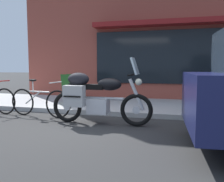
# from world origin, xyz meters

# --- Properties ---
(ground_plane) EXTENTS (80.00, 80.00, 0.00)m
(ground_plane) POSITION_xyz_m (0.00, 0.00, 0.00)
(ground_plane) COLOR #2D2D2D
(touring_motorcycle) EXTENTS (2.23, 0.67, 1.42)m
(touring_motorcycle) POSITION_xyz_m (0.05, 0.18, 0.61)
(touring_motorcycle) COLOR black
(touring_motorcycle) RESTS_ON ground_plane
(parked_bicycle) EXTENTS (1.72, 0.48, 0.93)m
(parked_bicycle) POSITION_xyz_m (-1.51, 0.55, 0.37)
(parked_bicycle) COLOR black
(parked_bicycle) RESTS_ON ground_plane
(sandwich_board_sign) EXTENTS (0.55, 0.40, 0.88)m
(sandwich_board_sign) POSITION_xyz_m (-1.36, 2.13, 0.56)
(sandwich_board_sign) COLOR #1E511E
(sandwich_board_sign) RESTS_ON sidewalk_curb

